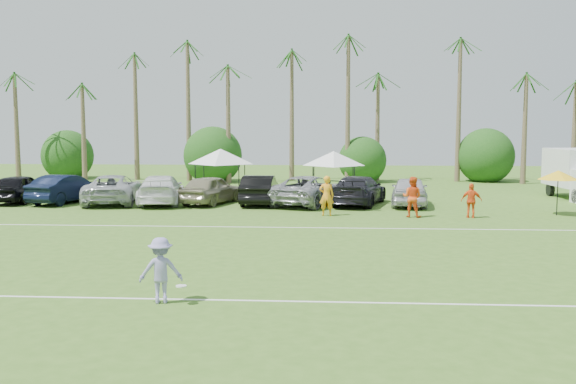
{
  "coord_description": "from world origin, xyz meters",
  "views": [
    {
      "loc": [
        3.39,
        -13.97,
        4.46
      ],
      "look_at": [
        1.57,
        13.84,
        1.6
      ],
      "focal_mm": 40.0,
      "sensor_mm": 36.0,
      "label": 1
    }
  ],
  "objects": [
    {
      "name": "field_lines",
      "position": [
        0.0,
        8.0,
        0.01
      ],
      "size": [
        80.0,
        12.1,
        0.01
      ],
      "color": "white",
      "rests_on": "ground"
    },
    {
      "name": "bush_tree_1",
      "position": [
        -6.0,
        39.0,
        1.8
      ],
      "size": [
        4.0,
        4.0,
        4.0
      ],
      "color": "brown",
      "rests_on": "ground"
    },
    {
      "name": "palm_tree_1",
      "position": [
        -17.0,
        38.0,
        8.35
      ],
      "size": [
        2.4,
        2.4,
        9.9
      ],
      "color": "brown",
      "rests_on": "ground"
    },
    {
      "name": "parked_car_3",
      "position": [
        -6.31,
        22.16,
        0.83
      ],
      "size": [
        3.19,
        6.04,
        1.67
      ],
      "primitive_type": "imported",
      "rotation": [
        0.0,
        0.0,
        3.3
      ],
      "color": "white",
      "rests_on": "ground"
    },
    {
      "name": "sideline_player_c",
      "position": [
        10.31,
        17.61,
        0.85
      ],
      "size": [
        1.04,
        0.55,
        1.7
      ],
      "primitive_type": "imported",
      "rotation": [
        0.0,
        0.0,
        3.0
      ],
      "color": "#F6571B",
      "rests_on": "ground"
    },
    {
      "name": "parked_car_4",
      "position": [
        -3.47,
        22.43,
        0.83
      ],
      "size": [
        3.36,
        5.26,
        1.67
      ],
      "primitive_type": "imported",
      "rotation": [
        0.0,
        0.0,
        2.83
      ],
      "color": "gray",
      "rests_on": "ground"
    },
    {
      "name": "bush_tree_0",
      "position": [
        -19.0,
        39.0,
        1.8
      ],
      "size": [
        4.0,
        4.0,
        4.0
      ],
      "color": "brown",
      "rests_on": "ground"
    },
    {
      "name": "palm_tree_6",
      "position": [
        4.0,
        38.0,
        9.21
      ],
      "size": [
        2.4,
        2.4,
        10.9
      ],
      "color": "brown",
      "rests_on": "ground"
    },
    {
      "name": "palm_tree_7",
      "position": [
        8.0,
        38.0,
        10.06
      ],
      "size": [
        2.4,
        2.4,
        11.9
      ],
      "color": "brown",
      "rests_on": "ground"
    },
    {
      "name": "canopy_tent_right",
      "position": [
        3.64,
        28.17,
        2.84
      ],
      "size": [
        4.09,
        4.09,
        3.32
      ],
      "color": "black",
      "rests_on": "ground"
    },
    {
      "name": "parked_car_6",
      "position": [
        2.2,
        22.33,
        0.83
      ],
      "size": [
        4.7,
        6.59,
        1.67
      ],
      "primitive_type": "imported",
      "rotation": [
        0.0,
        0.0,
        2.78
      ],
      "color": "gray",
      "rests_on": "ground"
    },
    {
      "name": "palm_tree_8",
      "position": [
        13.0,
        38.0,
        7.48
      ],
      "size": [
        2.4,
        2.4,
        8.9
      ],
      "color": "brown",
      "rests_on": "ground"
    },
    {
      "name": "palm_tree_4",
      "position": [
        -4.0,
        38.0,
        7.48
      ],
      "size": [
        2.4,
        2.4,
        8.9
      ],
      "color": "brown",
      "rests_on": "ground"
    },
    {
      "name": "parked_car_5",
      "position": [
        -0.63,
        22.51,
        0.83
      ],
      "size": [
        1.8,
        5.07,
        1.67
      ],
      "primitive_type": "imported",
      "rotation": [
        0.0,
        0.0,
        3.14
      ],
      "color": "black",
      "rests_on": "ground"
    },
    {
      "name": "parked_car_1",
      "position": [
        -11.99,
        22.33,
        0.83
      ],
      "size": [
        3.05,
        5.35,
        1.67
      ],
      "primitive_type": "imported",
      "rotation": [
        0.0,
        0.0,
        2.87
      ],
      "color": "black",
      "rests_on": "ground"
    },
    {
      "name": "palm_tree_0",
      "position": [
        -22.0,
        38.0,
        7.48
      ],
      "size": [
        2.4,
        2.4,
        8.9
      ],
      "color": "brown",
      "rests_on": "ground"
    },
    {
      "name": "parked_car_2",
      "position": [
        -9.15,
        22.28,
        0.83
      ],
      "size": [
        3.7,
        6.37,
        1.67
      ],
      "primitive_type": "imported",
      "rotation": [
        0.0,
        0.0,
        3.3
      ],
      "color": "#A9ACAF",
      "rests_on": "ground"
    },
    {
      "name": "parked_car_0",
      "position": [
        -14.82,
        22.48,
        0.83
      ],
      "size": [
        1.99,
        4.91,
        1.67
      ],
      "primitive_type": "imported",
      "rotation": [
        0.0,
        0.0,
        3.15
      ],
      "color": "black",
      "rests_on": "ground"
    },
    {
      "name": "palm_tree_2",
      "position": [
        -12.0,
        38.0,
        9.21
      ],
      "size": [
        2.4,
        2.4,
        10.9
      ],
      "color": "brown",
      "rests_on": "ground"
    },
    {
      "name": "ground",
      "position": [
        0.0,
        0.0,
        0.0
      ],
      "size": [
        120.0,
        120.0,
        0.0
      ],
      "primitive_type": "plane",
      "color": "#3E661E",
      "rests_on": "ground"
    },
    {
      "name": "market_umbrella",
      "position": [
        14.81,
        18.82,
        2.03
      ],
      "size": [
        2.04,
        2.04,
        2.27
      ],
      "color": "black",
      "rests_on": "ground"
    },
    {
      "name": "palm_tree_5",
      "position": [
        0.0,
        38.0,
        8.35
      ],
      "size": [
        2.4,
        2.4,
        9.9
      ],
      "color": "brown",
      "rests_on": "ground"
    },
    {
      "name": "frisbee_player",
      "position": [
        -0.86,
        1.68,
        0.84
      ],
      "size": [
        1.28,
        0.84,
        1.68
      ],
      "rotation": [
        0.0,
        0.0,
        3.36
      ],
      "color": "#8F89C2",
      "rests_on": "ground"
    },
    {
      "name": "parked_car_8",
      "position": [
        7.88,
        22.27,
        0.83
      ],
      "size": [
        2.52,
        5.09,
        1.67
      ],
      "primitive_type": "imported",
      "rotation": [
        0.0,
        0.0,
        3.03
      ],
      "color": "#B7B6BC",
      "rests_on": "ground"
    },
    {
      "name": "bush_tree_3",
      "position": [
        16.0,
        39.0,
        1.8
      ],
      "size": [
        4.0,
        4.0,
        4.0
      ],
      "color": "brown",
      "rests_on": "ground"
    },
    {
      "name": "sideline_player_a",
      "position": [
        3.24,
        17.89,
        1.01
      ],
      "size": [
        0.75,
        0.5,
        2.02
      ],
      "primitive_type": "imported",
      "rotation": [
        0.0,
        0.0,
        3.12
      ],
      "color": "orange",
      "rests_on": "ground"
    },
    {
      "name": "bush_tree_2",
      "position": [
        6.0,
        39.0,
        1.8
      ],
      "size": [
        4.0,
        4.0,
        4.0
      ],
      "color": "brown",
      "rests_on": "ground"
    },
    {
      "name": "sideline_player_b",
      "position": [
        7.45,
        17.69,
        1.0
      ],
      "size": [
        1.19,
        1.08,
        2.0
      ],
      "primitive_type": "imported",
      "rotation": [
        0.0,
        0.0,
        2.74
      ],
      "color": "#EE521A",
      "rests_on": "ground"
    },
    {
      "name": "canopy_tent_left",
      "position": [
        -3.77,
        27.68,
        3.0
      ],
      "size": [
        4.32,
        4.32,
        3.5
      ],
      "color": "black",
      "rests_on": "ground"
    },
    {
      "name": "palm_tree_3",
      "position": [
        -8.0,
        38.0,
        10.06
      ],
      "size": [
        2.4,
        2.4,
        11.9
      ],
      "color": "brown",
      "rests_on": "ground"
    },
    {
      "name": "parked_car_7",
      "position": [
        5.04,
        22.57,
        0.83
      ],
      "size": [
        3.77,
        6.16,
        1.67
      ],
      "primitive_type": "imported",
      "rotation": [
        0.0,
        0.0,
        2.87
      ],
      "color": "black",
      "rests_on": "ground"
    },
    {
      "name": "palm_tree_9",
      "position": [
        18.0,
        38.0,
        8.35
      ],
      "size": [
        2.4,
        2.4,
        9.9
      ],
      "color": "brown",
      "rests_on": "ground"
    }
  ]
}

